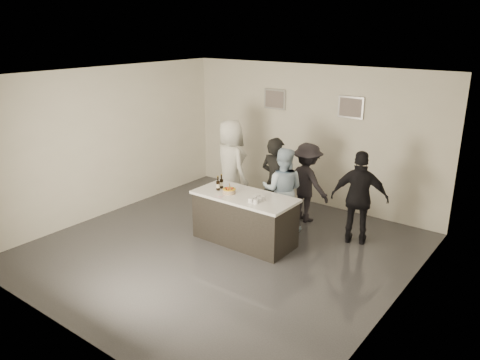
{
  "coord_description": "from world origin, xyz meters",
  "views": [
    {
      "loc": [
        4.73,
        -5.76,
        3.75
      ],
      "look_at": [
        0.0,
        0.5,
        1.15
      ],
      "focal_mm": 35.0,
      "sensor_mm": 36.0,
      "label": 1
    }
  ],
  "objects": [
    {
      "name": "cake",
      "position": [
        -0.15,
        0.39,
        0.94
      ],
      "size": [
        0.24,
        0.24,
        0.07
      ],
      "primitive_type": "cylinder",
      "color": "gold",
      "rests_on": "bar_counter"
    },
    {
      "name": "ceiling",
      "position": [
        0.0,
        0.0,
        3.0
      ],
      "size": [
        6.0,
        6.0,
        0.0
      ],
      "primitive_type": "plane",
      "rotation": [
        3.14,
        0.0,
        0.0
      ],
      "color": "white"
    },
    {
      "name": "beer_bottle_a",
      "position": [
        -0.44,
        0.52,
        1.03
      ],
      "size": [
        0.07,
        0.07,
        0.26
      ],
      "primitive_type": "cylinder",
      "color": "black",
      "rests_on": "bar_counter"
    },
    {
      "name": "tumbler_cluster",
      "position": [
        0.47,
        0.36,
        0.94
      ],
      "size": [
        0.19,
        0.3,
        0.08
      ],
      "primitive_type": "cube",
      "color": "orange",
      "rests_on": "bar_counter"
    },
    {
      "name": "wall_left",
      "position": [
        -3.0,
        0.0,
        1.5
      ],
      "size": [
        0.04,
        6.0,
        3.0
      ],
      "primitive_type": "cube",
      "color": "silver",
      "rests_on": "ground"
    },
    {
      "name": "picture_left",
      "position": [
        -0.9,
        2.97,
        2.2
      ],
      "size": [
        0.54,
        0.04,
        0.44
      ],
      "primitive_type": "cube",
      "color": "#B2B2B7",
      "rests_on": "wall_back"
    },
    {
      "name": "person_guest_back",
      "position": [
        0.51,
        2.02,
        0.8
      ],
      "size": [
        1.14,
        0.81,
        1.59
      ],
      "primitive_type": "imported",
      "rotation": [
        0.0,
        0.0,
        2.91
      ],
      "color": "black",
      "rests_on": "ground"
    },
    {
      "name": "wall_back",
      "position": [
        0.0,
        3.0,
        1.5
      ],
      "size": [
        6.0,
        0.04,
        3.0
      ],
      "primitive_type": "cube",
      "color": "silver",
      "rests_on": "ground"
    },
    {
      "name": "person_main_black",
      "position": [
        0.12,
        1.47,
        0.88
      ],
      "size": [
        0.68,
        0.48,
        1.76
      ],
      "primitive_type": "imported",
      "rotation": [
        0.0,
        0.0,
        3.04
      ],
      "color": "black",
      "rests_on": "ground"
    },
    {
      "name": "person_guest_left",
      "position": [
        -1.08,
        1.6,
        0.97
      ],
      "size": [
        1.11,
        0.93,
        1.93
      ],
      "primitive_type": "imported",
      "rotation": [
        0.0,
        0.0,
        2.75
      ],
      "color": "silver",
      "rests_on": "ground"
    },
    {
      "name": "person_guest_right",
      "position": [
        1.75,
        1.69,
        0.85
      ],
      "size": [
        1.08,
        0.73,
        1.71
      ],
      "primitive_type": "imported",
      "rotation": [
        0.0,
        0.0,
        3.48
      ],
      "color": "black",
      "rests_on": "ground"
    },
    {
      "name": "person_main_blue",
      "position": [
        0.38,
        1.33,
        0.81
      ],
      "size": [
        0.97,
        0.88,
        1.63
      ],
      "primitive_type": "imported",
      "rotation": [
        0.0,
        0.0,
        3.55
      ],
      "color": "silver",
      "rests_on": "ground"
    },
    {
      "name": "beer_bottle_b",
      "position": [
        -0.42,
        0.39,
        1.03
      ],
      "size": [
        0.07,
        0.07,
        0.26
      ],
      "primitive_type": "cylinder",
      "color": "black",
      "rests_on": "bar_counter"
    },
    {
      "name": "floor",
      "position": [
        0.0,
        0.0,
        0.0
      ],
      "size": [
        6.0,
        6.0,
        0.0
      ],
      "primitive_type": "plane",
      "color": "#3D3D42",
      "rests_on": "ground"
    },
    {
      "name": "candles",
      "position": [
        -0.23,
        0.16,
        0.9
      ],
      "size": [
        0.24,
        0.08,
        0.01
      ],
      "primitive_type": "cube",
      "color": "pink",
      "rests_on": "bar_counter"
    },
    {
      "name": "wall_front",
      "position": [
        0.0,
        -3.0,
        1.5
      ],
      "size": [
        6.0,
        0.04,
        3.0
      ],
      "primitive_type": "cube",
      "color": "silver",
      "rests_on": "ground"
    },
    {
      "name": "wall_right",
      "position": [
        3.0,
        0.0,
        1.5
      ],
      "size": [
        0.04,
        6.0,
        3.0
      ],
      "primitive_type": "cube",
      "color": "silver",
      "rests_on": "ground"
    },
    {
      "name": "picture_right",
      "position": [
        0.9,
        2.97,
        2.2
      ],
      "size": [
        0.54,
        0.04,
        0.44
      ],
      "primitive_type": "cube",
      "color": "#B2B2B7",
      "rests_on": "wall_back"
    },
    {
      "name": "bar_counter",
      "position": [
        0.12,
        0.47,
        0.45
      ],
      "size": [
        1.86,
        0.86,
        0.9
      ],
      "primitive_type": "cube",
      "color": "white",
      "rests_on": "ground"
    }
  ]
}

